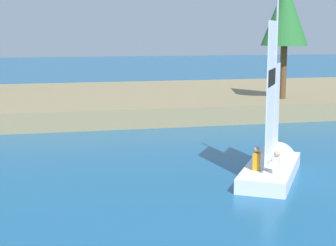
{
  "coord_description": "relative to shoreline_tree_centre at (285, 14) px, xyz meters",
  "views": [
    {
      "loc": [
        -2.56,
        -7.58,
        4.83
      ],
      "look_at": [
        2.41,
        13.35,
        1.2
      ],
      "focal_mm": 57.99,
      "sensor_mm": 36.0,
      "label": 1
    }
  ],
  "objects": [
    {
      "name": "sailboat",
      "position": [
        -5.85,
        -11.86,
        -5.37
      ],
      "size": [
        3.9,
        5.02,
        6.45
      ],
      "rotation": [
        0.0,
        0.0,
        1.01
      ],
      "color": "white",
      "rests_on": "ground"
    },
    {
      "name": "shoreline_tree_centre",
      "position": [
        0.0,
        0.0,
        0.0
      ],
      "size": [
        2.65,
        2.65,
        6.65
      ],
      "color": "brown",
      "rests_on": "shore_bank"
    },
    {
      "name": "shore_bank",
      "position": [
        -11.09,
        5.27,
        -5.29
      ],
      "size": [
        80.0,
        15.41,
        0.99
      ],
      "primitive_type": "cube",
      "color": "#897A56",
      "rests_on": "ground"
    }
  ]
}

